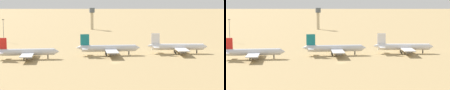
% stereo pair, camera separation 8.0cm
% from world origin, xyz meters
% --- Properties ---
extents(ground, '(4000.00, 4000.00, 0.00)m').
position_xyz_m(ground, '(0.00, 0.00, 0.00)').
color(ground, tan).
extents(parked_jet_red_1, '(38.60, 32.69, 12.75)m').
position_xyz_m(parked_jet_red_1, '(-48.33, 23.11, 4.18)').
color(parked_jet_red_1, silver).
rests_on(parked_jet_red_1, ground).
extents(parked_jet_teal_2, '(40.66, 34.43, 13.43)m').
position_xyz_m(parked_jet_teal_2, '(1.61, 26.58, 4.40)').
color(parked_jet_teal_2, silver).
rests_on(parked_jet_teal_2, ground).
extents(parked_jet_white_3, '(39.39, 33.70, 13.08)m').
position_xyz_m(parked_jet_white_3, '(46.71, 24.28, 4.29)').
color(parked_jet_white_3, white).
rests_on(parked_jet_white_3, ground).
extents(control_tower, '(5.20, 5.20, 23.41)m').
position_xyz_m(control_tower, '(21.80, 204.22, 14.12)').
color(control_tower, '#C6B793').
rests_on(control_tower, ground).
extents(light_pole_west, '(1.80, 0.50, 18.06)m').
position_xyz_m(light_pole_west, '(-65.93, 113.42, 10.27)').
color(light_pole_west, '#59595E').
rests_on(light_pole_west, ground).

